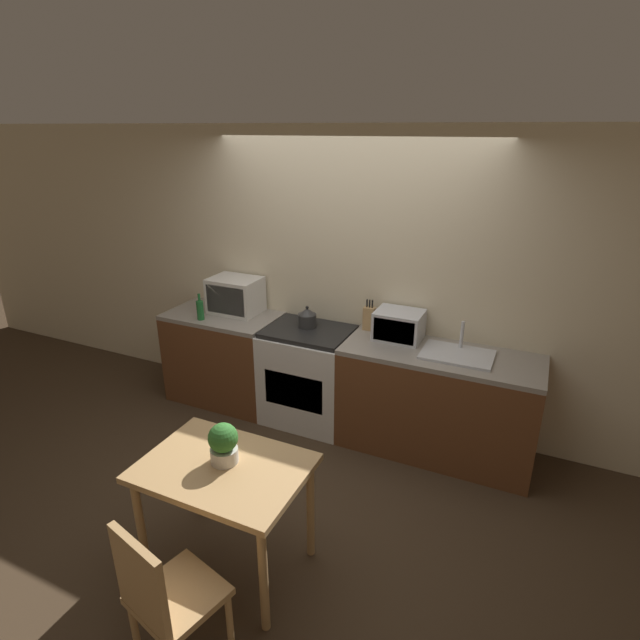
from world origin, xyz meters
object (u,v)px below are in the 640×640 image
microwave (235,295)px  dining_chair (164,595)px  kettle (307,318)px  dining_table (225,479)px  stove_range (309,375)px  bottle (200,310)px  toaster_oven (399,325)px

microwave → dining_chair: 2.85m
kettle → dining_table: 1.85m
kettle → stove_range: bearing=-56.6°
bottle → microwave: bearing=59.0°
microwave → toaster_oven: 1.61m
microwave → dining_table: microwave is taller
stove_range → dining_table: size_ratio=0.94×
microwave → bottle: bearing=-121.0°
microwave → dining_chair: microwave is taller
toaster_oven → dining_table: toaster_oven is taller
stove_range → bottle: bottle is taller
microwave → dining_table: (1.12, -1.84, -0.42)m
microwave → bottle: 0.37m
bottle → dining_chair: 2.66m
microwave → toaster_oven: (1.61, 0.02, -0.05)m
stove_range → bottle: 1.17m
dining_table → kettle: bearing=100.6°
bottle → dining_chair: (1.42, -2.20, -0.50)m
bottle → toaster_oven: (1.79, 0.33, 0.03)m
microwave → dining_table: 2.20m
stove_range → toaster_oven: (0.78, 0.13, 0.57)m
bottle → dining_table: 2.04m
bottle → dining_chair: bottle is taller
kettle → bottle: bottle is taller
toaster_oven → dining_table: size_ratio=0.41×
kettle → toaster_oven: (0.82, 0.07, 0.04)m
stove_range → kettle: bearing=123.4°
bottle → toaster_oven: 1.82m
stove_range → bottle: size_ratio=3.61×
bottle → dining_table: bearing=-49.4°
kettle → microwave: size_ratio=0.42×
toaster_oven → bottle: bearing=-169.6°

